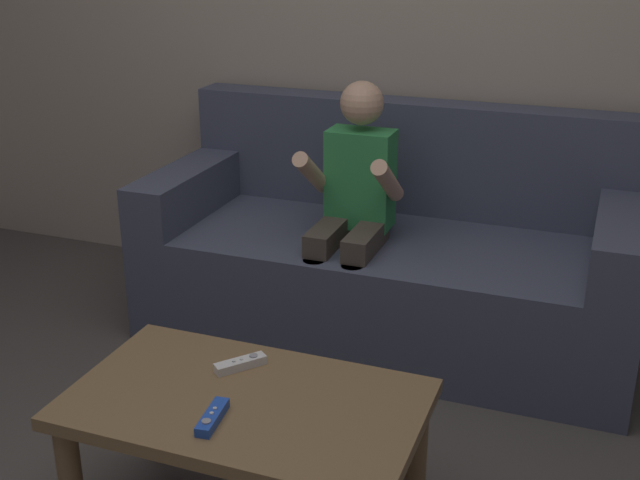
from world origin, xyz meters
name	(u,v)px	position (x,y,z in m)	size (l,w,h in m)	color
couch	(391,258)	(0.10, 1.52, 0.30)	(1.83, 0.80, 0.86)	#474C60
person_seated_on_couch	(353,204)	(0.00, 1.34, 0.57)	(0.34, 0.42, 1.00)	#4C4238
coffee_table	(246,423)	(0.09, 0.25, 0.35)	(0.88, 0.52, 0.42)	brown
game_remote_blue_near_edge	(212,417)	(0.06, 0.13, 0.43)	(0.05, 0.14, 0.03)	blue
game_remote_white_center	(241,364)	(0.01, 0.38, 0.43)	(0.12, 0.13, 0.03)	white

